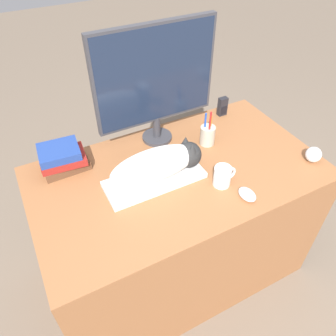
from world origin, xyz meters
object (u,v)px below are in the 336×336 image
(computer_mouse, at_px, (247,194))
(phone, at_px, (223,107))
(keyboard, at_px, (155,179))
(monitor, at_px, (156,78))
(book_stack, at_px, (63,158))
(coffee_mug, at_px, (223,176))
(baseball, at_px, (313,155))
(pen_cup, at_px, (208,135))
(cat, at_px, (160,163))

(computer_mouse, relative_size, phone, 0.85)
(keyboard, xyz_separation_m, monitor, (0.15, 0.27, 0.32))
(keyboard, xyz_separation_m, computer_mouse, (0.30, -0.26, 0.00))
(phone, height_order, book_stack, book_stack)
(monitor, height_order, coffee_mug, monitor)
(baseball, bearing_deg, pen_cup, 137.01)
(monitor, relative_size, coffee_mug, 5.42)
(book_stack, bearing_deg, cat, -37.21)
(monitor, xyz_separation_m, book_stack, (-0.47, -0.00, -0.27))
(baseball, xyz_separation_m, book_stack, (-1.04, 0.48, 0.02))
(keyboard, bearing_deg, phone, 28.55)
(cat, bearing_deg, book_stack, 142.79)
(pen_cup, distance_m, book_stack, 0.69)
(baseball, height_order, book_stack, book_stack)
(coffee_mug, height_order, phone, phone)
(monitor, height_order, computer_mouse, monitor)
(computer_mouse, bearing_deg, keyboard, 139.14)
(coffee_mug, height_order, pen_cup, pen_cup)
(keyboard, relative_size, computer_mouse, 4.93)
(baseball, relative_size, phone, 0.69)
(monitor, height_order, book_stack, monitor)
(pen_cup, bearing_deg, cat, -158.64)
(monitor, distance_m, coffee_mug, 0.52)
(cat, xyz_separation_m, monitor, (0.12, 0.27, 0.24))
(computer_mouse, height_order, pen_cup, pen_cup)
(monitor, bearing_deg, pen_cup, -36.43)
(keyboard, bearing_deg, coffee_mug, -30.39)
(computer_mouse, height_order, baseball, baseball)
(cat, distance_m, book_stack, 0.45)
(cat, distance_m, pen_cup, 0.35)
(computer_mouse, distance_m, book_stack, 0.82)
(cat, bearing_deg, pen_cup, 21.36)
(computer_mouse, bearing_deg, coffee_mug, 113.39)
(pen_cup, bearing_deg, baseball, -42.99)
(keyboard, bearing_deg, baseball, -16.72)
(baseball, height_order, phone, phone)
(pen_cup, bearing_deg, monitor, 143.57)
(keyboard, relative_size, baseball, 6.03)
(monitor, bearing_deg, baseball, -40.79)
(baseball, bearing_deg, computer_mouse, -173.67)
(cat, relative_size, baseball, 5.80)
(coffee_mug, bearing_deg, computer_mouse, -66.61)
(baseball, bearing_deg, monitor, 139.21)
(cat, xyz_separation_m, baseball, (0.68, -0.21, -0.06))
(computer_mouse, relative_size, pen_cup, 0.46)
(computer_mouse, height_order, phone, phone)
(coffee_mug, distance_m, baseball, 0.47)
(monitor, relative_size, phone, 5.53)
(coffee_mug, distance_m, book_stack, 0.71)
(pen_cup, xyz_separation_m, book_stack, (-0.67, 0.14, 0.01))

